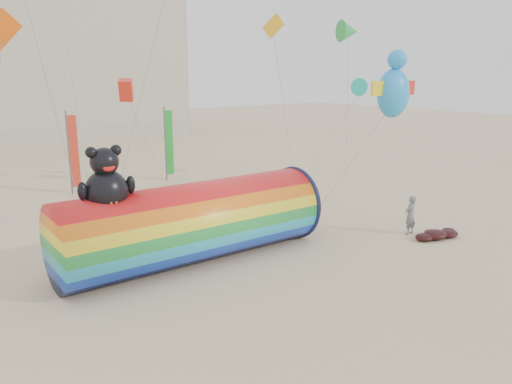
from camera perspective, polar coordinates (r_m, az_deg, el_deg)
ground at (r=20.85m, az=1.38°, el=-7.39°), size 160.00×160.00×0.00m
windsock_assembly at (r=20.12m, az=-7.15°, el=-3.23°), size 10.98×3.34×5.06m
kite_handler at (r=24.48m, az=17.22°, el=-2.53°), size 0.72×0.51×1.86m
fabric_bundle at (r=24.55m, az=20.00°, el=-4.55°), size 2.62×1.35×0.41m
festival_banners at (r=32.51m, az=-19.05°, el=4.26°), size 12.54×2.65×5.20m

